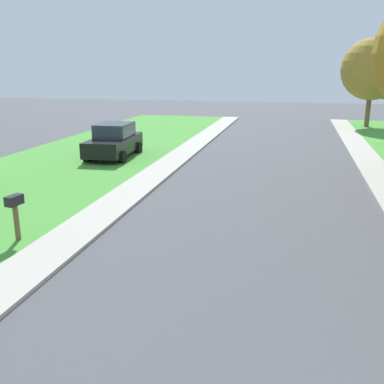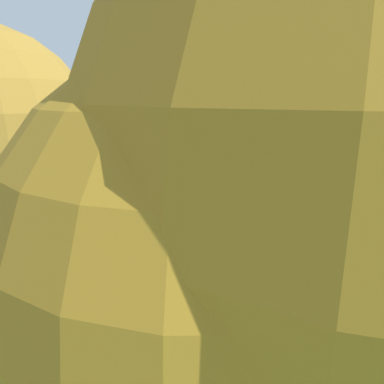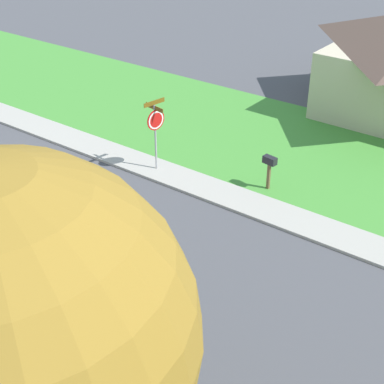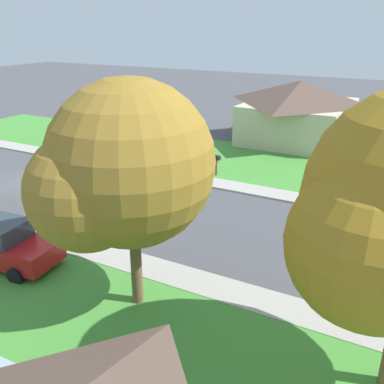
% 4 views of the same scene
% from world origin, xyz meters
% --- Properties ---
extents(ground_plane, '(120.00, 120.00, 0.00)m').
position_xyz_m(ground_plane, '(0.00, 0.00, 0.00)').
color(ground_plane, '#4C4C51').
extents(sidewalk_east, '(1.40, 56.00, 0.10)m').
position_xyz_m(sidewalk_east, '(4.70, 12.00, 0.05)').
color(sidewalk_east, '#ADA89E').
rests_on(sidewalk_east, ground).
extents(sidewalk_west, '(1.40, 56.00, 0.10)m').
position_xyz_m(sidewalk_west, '(-4.70, 12.00, 0.05)').
color(sidewalk_west, '#ADA89E').
rests_on(sidewalk_west, ground).
extents(lawn_west, '(8.00, 56.00, 0.08)m').
position_xyz_m(lawn_west, '(-9.40, 12.00, 0.04)').
color(lawn_west, '#479338').
rests_on(lawn_west, ground).
extents(stop_sign_far_corner, '(0.91, 0.91, 2.77)m').
position_xyz_m(stop_sign_far_corner, '(-4.72, 4.87, 1.89)').
color(stop_sign_far_corner, '#9E9EA3').
rests_on(stop_sign_far_corner, ground).
extents(tree_corner_large, '(5.52, 5.13, 7.60)m').
position_xyz_m(tree_corner_large, '(6.81, 19.28, 4.87)').
color(tree_corner_large, brown).
rests_on(tree_corner_large, ground).
extents(house_left_setback, '(9.16, 7.98, 4.60)m').
position_xyz_m(house_left_setback, '(-16.41, 10.84, 2.38)').
color(house_left_setback, beige).
rests_on(house_left_setback, ground).
extents(mailbox, '(0.31, 0.51, 1.31)m').
position_xyz_m(mailbox, '(-5.91, 8.89, 1.01)').
color(mailbox, brown).
rests_on(mailbox, ground).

